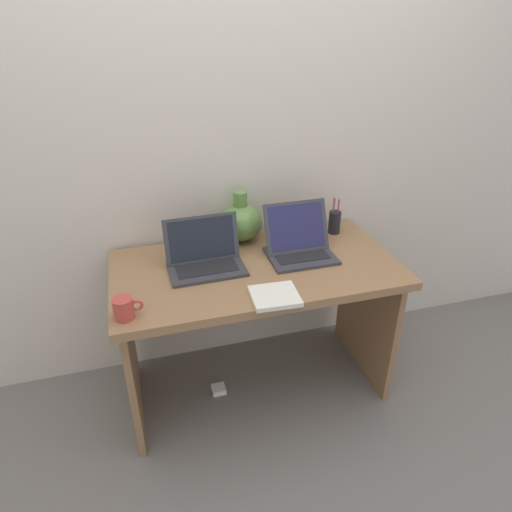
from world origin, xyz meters
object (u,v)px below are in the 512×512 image
(green_vase, at_px, (241,221))
(coffee_mug, at_px, (124,308))
(laptop_left, at_px, (204,255))
(laptop_right, at_px, (299,242))
(power_brick, at_px, (219,389))
(pen_cup, at_px, (335,222))
(notebook_stack, at_px, (274,296))

(green_vase, height_order, coffee_mug, green_vase)
(laptop_left, xyz_separation_m, laptop_right, (0.45, -0.01, 0.00))
(power_brick, bearing_deg, laptop_right, 6.12)
(coffee_mug, height_order, pen_cup, pen_cup)
(laptop_right, relative_size, pen_cup, 1.59)
(laptop_right, distance_m, green_vase, 0.32)
(laptop_left, distance_m, power_brick, 0.79)
(green_vase, height_order, pen_cup, green_vase)
(notebook_stack, xyz_separation_m, power_brick, (-0.20, 0.28, -0.74))
(laptop_left, distance_m, green_vase, 0.32)
(laptop_left, xyz_separation_m, power_brick, (0.02, -0.05, -0.79))
(green_vase, relative_size, coffee_mug, 2.26)
(laptop_left, xyz_separation_m, coffee_mug, (-0.36, -0.30, -0.02))
(laptop_right, bearing_deg, notebook_stack, -124.66)
(laptop_left, relative_size, coffee_mug, 3.02)
(green_vase, distance_m, pen_cup, 0.50)
(pen_cup, bearing_deg, laptop_right, -147.24)
(power_brick, bearing_deg, notebook_stack, -54.29)
(laptop_right, bearing_deg, power_brick, -173.88)
(green_vase, relative_size, notebook_stack, 1.34)
(notebook_stack, relative_size, power_brick, 2.74)
(coffee_mug, bearing_deg, power_brick, 32.87)
(laptop_left, bearing_deg, notebook_stack, -55.92)
(pen_cup, relative_size, power_brick, 2.78)
(notebook_stack, distance_m, power_brick, 0.81)
(laptop_left, bearing_deg, laptop_right, -0.69)
(laptop_right, relative_size, notebook_stack, 1.61)
(pen_cup, height_order, power_brick, pen_cup)
(laptop_left, distance_m, laptop_right, 0.45)
(laptop_left, height_order, laptop_right, laptop_right)
(laptop_left, relative_size, green_vase, 1.34)
(green_vase, xyz_separation_m, notebook_stack, (-0.00, -0.56, -0.09))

